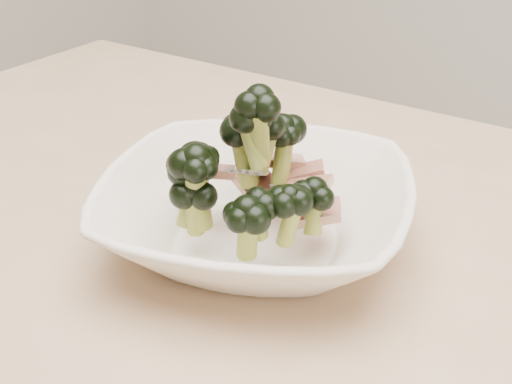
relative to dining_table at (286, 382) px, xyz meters
The scene contains 2 objects.
dining_table is the anchor object (origin of this frame).
broccoli_dish 0.15m from the dining_table, 149.04° to the left, with size 0.33×0.33×0.14m.
Camera 1 is at (0.23, -0.38, 1.07)m, focal length 50.00 mm.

